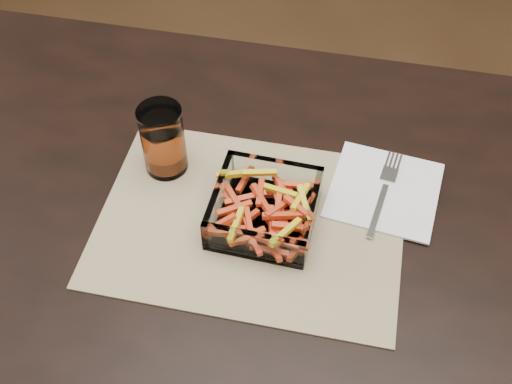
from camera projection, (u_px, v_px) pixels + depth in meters
dining_table at (343, 286)px, 0.99m from camera, size 1.60×0.90×0.75m
placemat at (251, 222)px, 0.96m from camera, size 0.45×0.33×0.00m
glass_bowl at (264, 210)px, 0.94m from camera, size 0.15×0.15×0.06m
tumbler at (163, 142)px, 0.98m from camera, size 0.07×0.07×0.12m
napkin at (384, 190)px, 0.99m from camera, size 0.18×0.18×0.00m
fork at (384, 190)px, 0.99m from camera, size 0.04×0.18×0.00m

